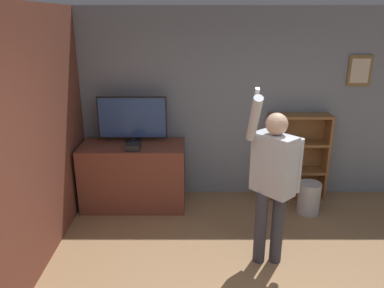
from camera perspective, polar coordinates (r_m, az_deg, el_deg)
name	(u,v)px	position (r m, az deg, el deg)	size (l,w,h in m)	color
wall_back	(231,105)	(5.40, 5.96, 5.87)	(6.27, 0.09, 2.70)	gray
wall_side_brick	(41,136)	(4.31, -21.96, 1.15)	(0.06, 4.40, 2.70)	brown
tv_ledge	(134,175)	(5.32, -8.90, -4.71)	(1.42, 0.68, 0.90)	brown
television	(132,119)	(5.18, -9.13, 3.79)	(0.94, 0.22, 0.64)	black
game_console	(133,147)	(4.96, -9.02, -0.43)	(0.18, 0.19, 0.08)	black
bookshelf	(290,159)	(5.61, 14.74, -2.17)	(0.86, 0.28, 1.26)	brown
person	(272,176)	(3.91, 12.16, -4.80)	(0.57, 0.55, 1.96)	#383842
waste_bin	(308,198)	(5.38, 17.31, -7.84)	(0.30, 0.30, 0.44)	#B7B7BC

